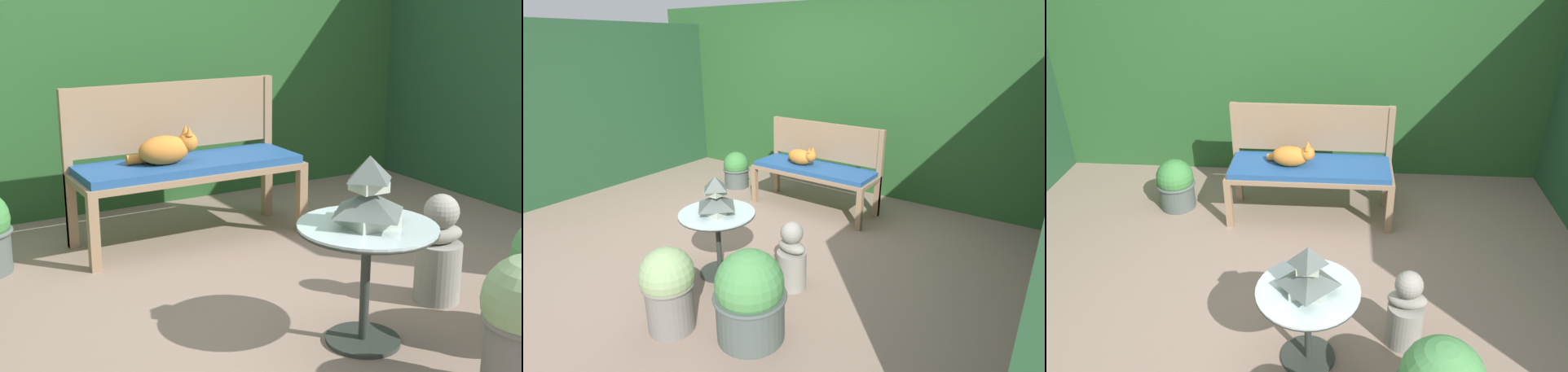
{
  "view_description": "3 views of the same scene",
  "coord_description": "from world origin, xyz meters",
  "views": [
    {
      "loc": [
        -1.64,
        -3.06,
        1.57
      ],
      "look_at": [
        0.28,
        0.29,
        0.52
      ],
      "focal_mm": 50.0,
      "sensor_mm": 36.0,
      "label": 1
    },
    {
      "loc": [
        2.51,
        -2.84,
        1.9
      ],
      "look_at": [
        0.3,
        0.28,
        0.53
      ],
      "focal_mm": 28.0,
      "sensor_mm": 36.0,
      "label": 2
    },
    {
      "loc": [
        0.44,
        -2.95,
        2.59
      ],
      "look_at": [
        0.2,
        0.46,
        0.64
      ],
      "focal_mm": 35.0,
      "sensor_mm": 36.0,
      "label": 3
    }
  ],
  "objects": [
    {
      "name": "garden_bust",
      "position": [
        0.9,
        -0.47,
        0.26
      ],
      "size": [
        0.27,
        0.24,
        0.57
      ],
      "rotation": [
        0.0,
        0.0,
        -0.13
      ],
      "color": "gray",
      "rests_on": "ground"
    },
    {
      "name": "bench_backrest",
      "position": [
        0.18,
        1.28,
        0.72
      ],
      "size": [
        1.47,
        0.06,
        1.0
      ],
      "color": "#937556",
      "rests_on": "ground"
    },
    {
      "name": "potted_plant_table_far",
      "position": [
        -1.09,
        1.1,
        0.24
      ],
      "size": [
        0.36,
        0.36,
        0.49
      ],
      "color": "#4C5651",
      "rests_on": "ground"
    },
    {
      "name": "potted_plant_bench_right",
      "position": [
        0.51,
        -1.37,
        0.33
      ],
      "size": [
        0.37,
        0.37,
        0.61
      ],
      "color": "slate",
      "rests_on": "ground"
    },
    {
      "name": "garden_bench",
      "position": [
        0.18,
        1.04,
        0.46
      ],
      "size": [
        1.47,
        0.52,
        0.53
      ],
      "color": "#937556",
      "rests_on": "ground"
    },
    {
      "name": "potted_plant_table_near",
      "position": [
        1.01,
        -1.12,
        0.31
      ],
      "size": [
        0.5,
        0.5,
        0.64
      ],
      "color": "#4C5651",
      "rests_on": "ground"
    },
    {
      "name": "pagoda_birdhouse",
      "position": [
        0.28,
        -0.66,
        0.7
      ],
      "size": [
        0.28,
        0.28,
        0.32
      ],
      "color": "#B2BCA8",
      "rests_on": "patio_table"
    },
    {
      "name": "ground",
      "position": [
        0.0,
        0.0,
        0.0
      ],
      "size": [
        30.0,
        30.0,
        0.0
      ],
      "primitive_type": "plane",
      "color": "gray"
    },
    {
      "name": "foliage_hedge_back",
      "position": [
        0.0,
        2.4,
        1.19
      ],
      "size": [
        6.4,
        0.96,
        2.39
      ],
      "primitive_type": "cube",
      "color": "#285628",
      "rests_on": "ground"
    },
    {
      "name": "cat",
      "position": [
        0.03,
        1.01,
        0.62
      ],
      "size": [
        0.43,
        0.22,
        0.23
      ],
      "rotation": [
        0.0,
        0.0,
        -0.06
      ],
      "color": "orange",
      "rests_on": "garden_bench"
    },
    {
      "name": "patio_table",
      "position": [
        0.28,
        -0.66,
        0.44
      ],
      "size": [
        0.63,
        0.63,
        0.57
      ],
      "color": "#2D332D",
      "rests_on": "ground"
    },
    {
      "name": "foliage_hedge_left",
      "position": [
        -2.85,
        0.16,
        1.07
      ],
      "size": [
        0.7,
        3.52,
        2.14
      ],
      "primitive_type": "cube",
      "color": "#234C2D",
      "rests_on": "ground"
    }
  ]
}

